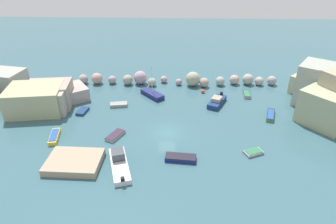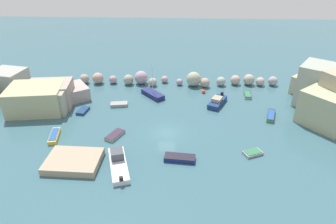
{
  "view_description": "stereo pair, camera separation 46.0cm",
  "coord_description": "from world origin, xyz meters",
  "px_view_note": "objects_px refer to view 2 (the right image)",
  "views": [
    {
      "loc": [
        1.57,
        -36.6,
        23.82
      ],
      "look_at": [
        0.0,
        4.42,
        1.0
      ],
      "focal_mm": 31.87,
      "sensor_mm": 36.0,
      "label": 1
    },
    {
      "loc": [
        2.03,
        -36.58,
        23.82
      ],
      "look_at": [
        0.0,
        4.42,
        1.0
      ],
      "focal_mm": 31.87,
      "sensor_mm": 36.0,
      "label": 2
    }
  ],
  "objects_px": {
    "moored_boat_8": "(83,111)",
    "moored_boat_11": "(153,94)",
    "moored_boat_2": "(118,162)",
    "stone_dock": "(74,161)",
    "moored_boat_0": "(247,95)",
    "moored_boat_10": "(271,116)",
    "moored_boat_4": "(54,136)",
    "moored_boat_3": "(71,92)",
    "moored_boat_1": "(253,153)",
    "moored_boat_5": "(115,135)",
    "moored_boat_6": "(119,104)",
    "moored_boat_7": "(217,102)",
    "channel_buoy": "(204,91)",
    "moored_boat_9": "(180,158)"
  },
  "relations": [
    {
      "from": "moored_boat_0",
      "to": "moored_boat_11",
      "type": "xyz_separation_m",
      "value": [
        -17.19,
        -1.01,
        0.19
      ]
    },
    {
      "from": "stone_dock",
      "to": "moored_boat_8",
      "type": "distance_m",
      "value": 13.64
    },
    {
      "from": "moored_boat_7",
      "to": "moored_boat_9",
      "type": "bearing_deg",
      "value": 3.56
    },
    {
      "from": "moored_boat_2",
      "to": "moored_boat_10",
      "type": "height_order",
      "value": "moored_boat_2"
    },
    {
      "from": "moored_boat_3",
      "to": "moored_boat_11",
      "type": "height_order",
      "value": "moored_boat_11"
    },
    {
      "from": "moored_boat_1",
      "to": "moored_boat_9",
      "type": "bearing_deg",
      "value": -14.28
    },
    {
      "from": "moored_boat_5",
      "to": "stone_dock",
      "type": "bearing_deg",
      "value": -5.78
    },
    {
      "from": "moored_boat_3",
      "to": "moored_boat_9",
      "type": "xyz_separation_m",
      "value": [
        20.03,
        -17.72,
        -0.37
      ]
    },
    {
      "from": "moored_boat_0",
      "to": "moored_boat_5",
      "type": "bearing_deg",
      "value": -52.92
    },
    {
      "from": "moored_boat_4",
      "to": "moored_boat_7",
      "type": "bearing_deg",
      "value": -75.14
    },
    {
      "from": "moored_boat_8",
      "to": "moored_boat_6",
      "type": "bearing_deg",
      "value": 122.97
    },
    {
      "from": "stone_dock",
      "to": "moored_boat_11",
      "type": "relative_size",
      "value": 1.1
    },
    {
      "from": "moored_boat_3",
      "to": "moored_boat_10",
      "type": "bearing_deg",
      "value": -89.37
    },
    {
      "from": "moored_boat_7",
      "to": "moored_boat_10",
      "type": "relative_size",
      "value": 1.28
    },
    {
      "from": "channel_buoy",
      "to": "moored_boat_7",
      "type": "height_order",
      "value": "moored_boat_7"
    },
    {
      "from": "moored_boat_2",
      "to": "moored_boat_10",
      "type": "distance_m",
      "value": 25.57
    },
    {
      "from": "moored_boat_0",
      "to": "moored_boat_10",
      "type": "relative_size",
      "value": 0.77
    },
    {
      "from": "channel_buoy",
      "to": "moored_boat_10",
      "type": "bearing_deg",
      "value": -39.81
    },
    {
      "from": "moored_boat_11",
      "to": "moored_boat_6",
      "type": "bearing_deg",
      "value": -95.8
    },
    {
      "from": "moored_boat_2",
      "to": "moored_boat_11",
      "type": "xyz_separation_m",
      "value": [
        2.41,
        19.83,
        -0.11
      ]
    },
    {
      "from": "moored_boat_3",
      "to": "moored_boat_9",
      "type": "bearing_deg",
      "value": -120.77
    },
    {
      "from": "moored_boat_0",
      "to": "moored_boat_4",
      "type": "xyz_separation_m",
      "value": [
        -29.88,
        -15.09,
        0.07
      ]
    },
    {
      "from": "moored_boat_6",
      "to": "moored_boat_9",
      "type": "height_order",
      "value": "moored_boat_9"
    },
    {
      "from": "moored_boat_8",
      "to": "moored_boat_11",
      "type": "height_order",
      "value": "moored_boat_11"
    },
    {
      "from": "moored_boat_7",
      "to": "moored_boat_8",
      "type": "height_order",
      "value": "moored_boat_7"
    },
    {
      "from": "moored_boat_11",
      "to": "moored_boat_2",
      "type": "bearing_deg",
      "value": -48.75
    },
    {
      "from": "stone_dock",
      "to": "moored_boat_10",
      "type": "relative_size",
      "value": 1.6
    },
    {
      "from": "moored_boat_6",
      "to": "moored_boat_10",
      "type": "xyz_separation_m",
      "value": [
        24.92,
        -2.72,
        0.02
      ]
    },
    {
      "from": "moored_boat_2",
      "to": "moored_boat_8",
      "type": "bearing_deg",
      "value": 15.25
    },
    {
      "from": "channel_buoy",
      "to": "moored_boat_6",
      "type": "height_order",
      "value": "channel_buoy"
    },
    {
      "from": "stone_dock",
      "to": "moored_boat_2",
      "type": "height_order",
      "value": "moored_boat_2"
    },
    {
      "from": "stone_dock",
      "to": "moored_boat_7",
      "type": "height_order",
      "value": "moored_boat_7"
    },
    {
      "from": "moored_boat_4",
      "to": "moored_boat_3",
      "type": "bearing_deg",
      "value": -1.4
    },
    {
      "from": "moored_boat_0",
      "to": "moored_boat_3",
      "type": "xyz_separation_m",
      "value": [
        -32.05,
        -1.54,
        0.42
      ]
    },
    {
      "from": "moored_boat_2",
      "to": "moored_boat_4",
      "type": "distance_m",
      "value": 11.78
    },
    {
      "from": "moored_boat_1",
      "to": "moored_boat_2",
      "type": "distance_m",
      "value": 17.43
    },
    {
      "from": "channel_buoy",
      "to": "moored_boat_11",
      "type": "relative_size",
      "value": 0.11
    },
    {
      "from": "moored_boat_3",
      "to": "moored_boat_1",
      "type": "bearing_deg",
      "value": -107.75
    },
    {
      "from": "moored_boat_2",
      "to": "moored_boat_0",
      "type": "bearing_deg",
      "value": -60.37
    },
    {
      "from": "moored_boat_0",
      "to": "moored_boat_6",
      "type": "relative_size",
      "value": 1.05
    },
    {
      "from": "stone_dock",
      "to": "moored_boat_4",
      "type": "distance_m",
      "value": 7.31
    },
    {
      "from": "moored_boat_3",
      "to": "moored_boat_0",
      "type": "bearing_deg",
      "value": -76.51
    },
    {
      "from": "moored_boat_2",
      "to": "moored_boat_6",
      "type": "distance_m",
      "value": 16.18
    },
    {
      "from": "stone_dock",
      "to": "moored_boat_0",
      "type": "relative_size",
      "value": 2.07
    },
    {
      "from": "moored_boat_8",
      "to": "moored_boat_9",
      "type": "bearing_deg",
      "value": 62.64
    },
    {
      "from": "moored_boat_3",
      "to": "moored_boat_6",
      "type": "relative_size",
      "value": 2.22
    },
    {
      "from": "moored_boat_3",
      "to": "moored_boat_10",
      "type": "relative_size",
      "value": 1.64
    },
    {
      "from": "channel_buoy",
      "to": "moored_boat_2",
      "type": "distance_m",
      "value": 24.65
    },
    {
      "from": "moored_boat_4",
      "to": "moored_boat_7",
      "type": "distance_m",
      "value": 26.63
    },
    {
      "from": "moored_boat_3",
      "to": "moored_boat_2",
      "type": "bearing_deg",
      "value": -136.43
    }
  ]
}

